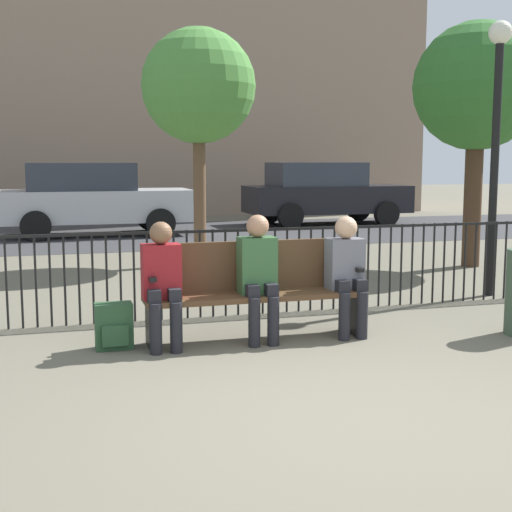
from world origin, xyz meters
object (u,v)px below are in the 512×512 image
object	(u,v)px
seated_person_1	(259,271)
lamp_post	(497,114)
tree_0	(198,87)
park_bench	(254,286)
tree_1	(477,88)
seated_person_2	(347,269)
parked_car_0	(92,198)
parked_car_1	(324,192)
seated_person_0	(162,278)
backpack	(114,326)

from	to	relation	value
seated_person_1	lamp_post	bearing A→B (deg)	22.20
tree_0	park_bench	bearing A→B (deg)	-95.96
tree_0	tree_1	world-z (taller)	tree_1
seated_person_1	seated_person_2	bearing A→B (deg)	-0.13
parked_car_0	parked_car_1	bearing A→B (deg)	10.60
seated_person_0	tree_0	distance (m)	5.75
tree_1	lamp_post	size ratio (longest dim) A/B	1.14
park_bench	tree_1	distance (m)	6.20
backpack	tree_0	bearing A→B (deg)	69.97
parked_car_0	parked_car_1	distance (m)	6.08
seated_person_1	parked_car_0	xyz separation A→B (m)	(-0.91, 10.08, 0.18)
park_bench	seated_person_2	distance (m)	0.91
seated_person_0	tree_1	size ratio (longest dim) A/B	0.30
seated_person_2	tree_0	distance (m)	5.59
park_bench	backpack	size ratio (longest dim) A/B	5.03
tree_0	tree_1	distance (m)	4.34
seated_person_2	park_bench	bearing A→B (deg)	171.38
backpack	lamp_post	size ratio (longest dim) A/B	0.12
seated_person_1	seated_person_0	bearing A→B (deg)	-179.83
seated_person_2	seated_person_0	bearing A→B (deg)	-179.98
backpack	tree_0	distance (m)	5.94
backpack	parked_car_0	world-z (taller)	parked_car_0
park_bench	seated_person_1	distance (m)	0.21
parked_car_1	tree_1	bearing A→B (deg)	-93.61
seated_person_2	lamp_post	world-z (taller)	lamp_post
tree_0	backpack	bearing A→B (deg)	-110.03
tree_0	parked_car_1	xyz separation A→B (m)	(4.55, 6.07, -1.98)
tree_0	parked_car_0	distance (m)	5.52
seated_person_1	lamp_post	size ratio (longest dim) A/B	0.36
backpack	tree_1	world-z (taller)	tree_1
backpack	tree_1	bearing A→B (deg)	30.71
seated_person_1	parked_car_0	size ratio (longest dim) A/B	0.28
seated_person_1	tree_1	distance (m)	6.22
seated_person_2	parked_car_0	size ratio (longest dim) A/B	0.27
seated_person_0	backpack	xyz separation A→B (m)	(-0.42, 0.12, -0.44)
backpack	parked_car_0	size ratio (longest dim) A/B	0.10
park_bench	parked_car_1	distance (m)	12.18
backpack	tree_0	size ratio (longest dim) A/B	0.11
seated_person_0	seated_person_2	size ratio (longest dim) A/B	0.99
park_bench	tree_0	world-z (taller)	tree_0
lamp_post	tree_0	bearing A→B (deg)	127.91
park_bench	seated_person_1	xyz separation A→B (m)	(0.01, -0.13, 0.16)
seated_person_0	parked_car_0	xyz separation A→B (m)	(-0.02, 10.08, 0.20)
tree_0	parked_car_0	size ratio (longest dim) A/B	0.90
seated_person_1	parked_car_1	world-z (taller)	parked_car_1
seated_person_1	backpack	bearing A→B (deg)	174.86
tree_0	parked_car_1	size ratio (longest dim) A/B	0.90
seated_person_2	lamp_post	distance (m)	3.30
seated_person_1	parked_car_0	bearing A→B (deg)	95.17
backpack	tree_1	distance (m)	7.33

